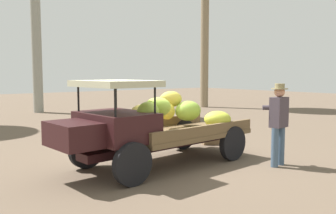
# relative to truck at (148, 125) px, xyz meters

# --- Properties ---
(ground_plane) EXTENTS (60.00, 60.00, 0.00)m
(ground_plane) POSITION_rel_truck_xyz_m (-0.30, -0.22, -0.88)
(ground_plane) COLOR brown
(truck) EXTENTS (4.54, 1.99, 1.83)m
(truck) POSITION_rel_truck_xyz_m (0.00, 0.00, 0.00)
(truck) COLOR black
(truck) RESTS_ON ground
(farmer) EXTENTS (0.52, 0.48, 1.75)m
(farmer) POSITION_rel_truck_xyz_m (-2.23, 1.63, 0.12)
(farmer) COLOR #435A74
(farmer) RESTS_ON ground
(wooden_crate) EXTENTS (0.69, 0.68, 0.41)m
(wooden_crate) POSITION_rel_truck_xyz_m (-2.85, -1.00, -0.67)
(wooden_crate) COLOR brown
(wooden_crate) RESTS_ON ground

